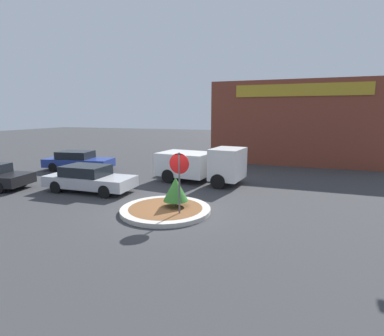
% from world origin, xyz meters
% --- Properties ---
extents(ground_plane, '(120.00, 120.00, 0.00)m').
position_xyz_m(ground_plane, '(0.00, 0.00, 0.00)').
color(ground_plane, '#38383A').
extents(traffic_island, '(3.77, 3.77, 0.18)m').
position_xyz_m(traffic_island, '(0.00, 0.00, 0.09)').
color(traffic_island, '#BCB7AD').
rests_on(traffic_island, ground_plane).
extents(stop_sign, '(0.80, 0.07, 2.59)m').
position_xyz_m(stop_sign, '(0.80, -0.42, 1.82)').
color(stop_sign, '#4C4C51').
rests_on(stop_sign, ground_plane).
extents(island_shrub, '(1.05, 1.05, 1.25)m').
position_xyz_m(island_shrub, '(0.32, 0.34, 0.93)').
color(island_shrub, brown).
rests_on(island_shrub, traffic_island).
extents(utility_truck, '(5.29, 2.88, 2.12)m').
position_xyz_m(utility_truck, '(-0.28, 5.73, 1.10)').
color(utility_truck, silver).
rests_on(utility_truck, ground_plane).
extents(storefront_building, '(13.66, 6.07, 6.56)m').
position_xyz_m(storefront_building, '(5.00, 16.12, 3.28)').
color(storefront_building, brown).
rests_on(storefront_building, ground_plane).
extents(parked_sedan_blue, '(5.01, 2.57, 1.39)m').
position_xyz_m(parked_sedan_blue, '(-9.77, 6.32, 0.71)').
color(parked_sedan_blue, navy).
rests_on(parked_sedan_blue, ground_plane).
extents(parked_sedan_silver, '(4.73, 2.00, 1.38)m').
position_xyz_m(parked_sedan_silver, '(-5.19, 1.72, 0.70)').
color(parked_sedan_silver, '#B7B7BC').
rests_on(parked_sedan_silver, ground_plane).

